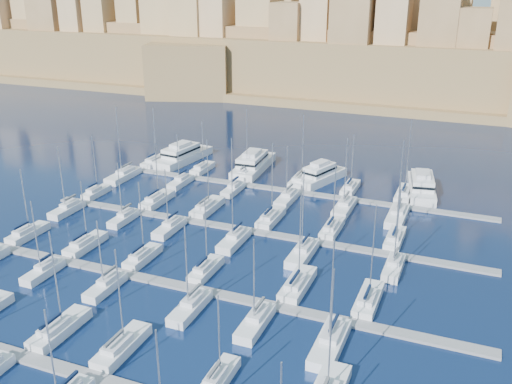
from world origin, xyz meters
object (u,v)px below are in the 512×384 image
at_px(sailboat_2, 59,329).
at_px(motor_yacht_a, 182,155).
at_px(motor_yacht_d, 422,186).
at_px(motor_yacht_c, 321,175).
at_px(sailboat_4, 218,379).
at_px(motor_yacht_b, 253,163).

bearing_deg(sailboat_2, motor_yacht_a, 106.43).
bearing_deg(motor_yacht_d, motor_yacht_c, -176.75).
xyz_separation_m(sailboat_2, sailboat_4, (23.20, -1.01, -0.04)).
bearing_deg(motor_yacht_c, sailboat_2, -102.52).
xyz_separation_m(sailboat_2, motor_yacht_b, (-1.92, 70.71, 0.97)).
height_order(motor_yacht_a, motor_yacht_c, same).
height_order(sailboat_2, motor_yacht_d, sailboat_2).
bearing_deg(motor_yacht_c, sailboat_4, -83.53).
xyz_separation_m(motor_yacht_b, motor_yacht_d, (38.99, -0.69, -0.00)).
bearing_deg(sailboat_4, sailboat_2, 177.51).
bearing_deg(motor_yacht_b, motor_yacht_a, -179.54).
bearing_deg(sailboat_2, sailboat_4, -2.49).
relative_size(sailboat_4, motor_yacht_d, 0.66).
relative_size(motor_yacht_a, motor_yacht_c, 1.24).
bearing_deg(sailboat_4, motor_yacht_c, 96.47).
bearing_deg(motor_yacht_b, motor_yacht_d, -1.01).
xyz_separation_m(sailboat_4, motor_yacht_d, (13.88, 71.03, 1.02)).
relative_size(motor_yacht_b, motor_yacht_d, 1.06).
height_order(sailboat_2, motor_yacht_c, sailboat_2).
relative_size(sailboat_2, motor_yacht_b, 0.78).
relative_size(sailboat_4, motor_yacht_b, 0.62).
height_order(motor_yacht_b, motor_yacht_d, same).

